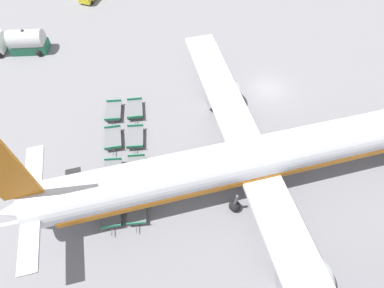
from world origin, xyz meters
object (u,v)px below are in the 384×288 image
(airplane, at_px, (266,156))
(baggage_dolly_row_near_col_a, at_px, (113,111))
(baggage_dolly_row_mid_a_col_a, at_px, (135,109))
(baggage_dolly_row_mid_a_col_d, at_px, (137,209))
(fuel_tanker_primary, at_px, (22,42))
(baggage_dolly_row_mid_a_col_b, at_px, (135,137))
(baggage_dolly_row_near_col_d, at_px, (112,213))
(baggage_dolly_row_near_col_b, at_px, (113,138))
(baggage_dolly_row_near_col_c, at_px, (112,173))
(baggage_dolly_row_mid_a_col_c, at_px, (136,169))

(airplane, bearing_deg, baggage_dolly_row_near_col_a, -136.42)
(baggage_dolly_row_mid_a_col_a, relative_size, baggage_dolly_row_mid_a_col_d, 1.00)
(fuel_tanker_primary, relative_size, baggage_dolly_row_mid_a_col_b, 2.11)
(baggage_dolly_row_near_col_d, bearing_deg, baggage_dolly_row_near_col_a, 168.70)
(airplane, xyz_separation_m, baggage_dolly_row_mid_a_col_a, (-12.57, -10.00, -2.89))
(fuel_tanker_primary, relative_size, baggage_dolly_row_near_col_b, 2.11)
(baggage_dolly_row_near_col_d, height_order, baggage_dolly_row_mid_a_col_b, same)
(baggage_dolly_row_near_col_a, height_order, baggage_dolly_row_near_col_d, same)
(baggage_dolly_row_near_col_c, relative_size, baggage_dolly_row_mid_a_col_c, 1.00)
(baggage_dolly_row_near_col_a, height_order, baggage_dolly_row_near_col_c, same)
(fuel_tanker_primary, distance_m, baggage_dolly_row_near_col_a, 18.77)
(baggage_dolly_row_near_col_b, height_order, baggage_dolly_row_mid_a_col_c, same)
(baggage_dolly_row_near_col_c, bearing_deg, baggage_dolly_row_mid_a_col_a, 151.92)
(baggage_dolly_row_near_col_b, bearing_deg, airplane, 55.31)
(fuel_tanker_primary, bearing_deg, baggage_dolly_row_near_col_b, 23.75)
(baggage_dolly_row_mid_a_col_a, distance_m, baggage_dolly_row_mid_a_col_b, 4.16)
(baggage_dolly_row_mid_a_col_a, height_order, baggage_dolly_row_mid_a_col_d, same)
(fuel_tanker_primary, relative_size, baggage_dolly_row_mid_a_col_a, 2.11)
(fuel_tanker_primary, relative_size, baggage_dolly_row_near_col_c, 2.11)
(baggage_dolly_row_mid_a_col_b, height_order, baggage_dolly_row_mid_a_col_d, same)
(fuel_tanker_primary, relative_size, baggage_dolly_row_near_col_a, 2.11)
(baggage_dolly_row_mid_a_col_a, bearing_deg, baggage_dolly_row_mid_a_col_d, -12.11)
(baggage_dolly_row_near_col_d, bearing_deg, baggage_dolly_row_near_col_c, 168.72)
(baggage_dolly_row_mid_a_col_b, bearing_deg, baggage_dolly_row_near_col_d, -27.18)
(baggage_dolly_row_near_col_a, xyz_separation_m, baggage_dolly_row_mid_a_col_d, (12.92, -0.20, 0.00))
(baggage_dolly_row_near_col_b, bearing_deg, baggage_dolly_row_near_col_c, -11.48)
(baggage_dolly_row_mid_a_col_a, xyz_separation_m, baggage_dolly_row_mid_a_col_c, (8.03, -1.72, 0.00))
(baggage_dolly_row_mid_a_col_a, bearing_deg, fuel_tanker_primary, -144.07)
(baggage_dolly_row_near_col_c, xyz_separation_m, baggage_dolly_row_mid_a_col_b, (-3.63, 3.19, 0.00))
(fuel_tanker_primary, height_order, baggage_dolly_row_mid_a_col_b, fuel_tanker_primary)
(baggage_dolly_row_near_col_a, bearing_deg, baggage_dolly_row_mid_a_col_b, 18.64)
(airplane, height_order, baggage_dolly_row_mid_a_col_a, airplane)
(baggage_dolly_row_mid_a_col_a, distance_m, baggage_dolly_row_mid_a_col_d, 12.67)
(baggage_dolly_row_near_col_b, xyz_separation_m, baggage_dolly_row_near_col_d, (8.52, -1.71, 0.00))
(baggage_dolly_row_mid_a_col_a, bearing_deg, baggage_dolly_row_near_col_a, -102.11)
(fuel_tanker_primary, distance_m, baggage_dolly_row_mid_a_col_a, 20.56)
(baggage_dolly_row_near_col_b, distance_m, baggage_dolly_row_near_col_c, 4.37)
(baggage_dolly_row_near_col_a, xyz_separation_m, baggage_dolly_row_near_col_d, (12.45, -2.49, 0.00))
(fuel_tanker_primary, distance_m, baggage_dolly_row_near_col_d, 29.44)
(baggage_dolly_row_mid_a_col_b, bearing_deg, fuel_tanker_primary, -151.70)
(baggage_dolly_row_near_col_c, bearing_deg, baggage_dolly_row_near_col_b, 168.52)
(baggage_dolly_row_near_col_b, relative_size, baggage_dolly_row_mid_a_col_b, 1.00)
(baggage_dolly_row_mid_a_col_a, relative_size, baggage_dolly_row_mid_a_col_c, 1.00)
(baggage_dolly_row_near_col_d, xyz_separation_m, baggage_dolly_row_mid_a_col_a, (-11.92, 4.95, 0.00))
(baggage_dolly_row_mid_a_col_b, bearing_deg, baggage_dolly_row_near_col_a, -161.36)
(baggage_dolly_row_near_col_b, bearing_deg, baggage_dolly_row_near_col_a, 168.87)
(baggage_dolly_row_near_col_d, relative_size, baggage_dolly_row_mid_a_col_b, 1.00)
(baggage_dolly_row_mid_a_col_d, bearing_deg, baggage_dolly_row_mid_a_col_c, 167.78)
(baggage_dolly_row_near_col_a, distance_m, baggage_dolly_row_near_col_d, 12.70)
(baggage_dolly_row_mid_a_col_d, bearing_deg, baggage_dolly_row_near_col_d, -101.49)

